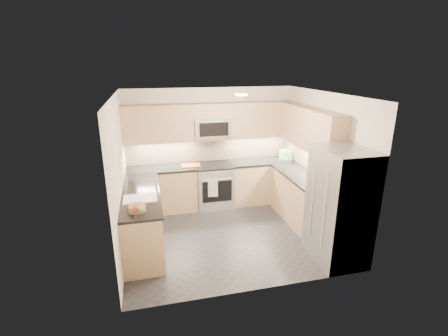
# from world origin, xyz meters

# --- Properties ---
(floor) EXTENTS (3.60, 3.20, 0.00)m
(floor) POSITION_xyz_m (0.00, 0.00, 0.00)
(floor) COLOR #26262C
(floor) RESTS_ON ground
(ceiling) EXTENTS (3.60, 3.20, 0.02)m
(ceiling) POSITION_xyz_m (0.00, 0.00, 2.50)
(ceiling) COLOR beige
(ceiling) RESTS_ON wall_back
(wall_back) EXTENTS (3.60, 0.02, 2.50)m
(wall_back) POSITION_xyz_m (0.00, 1.60, 1.25)
(wall_back) COLOR beige
(wall_back) RESTS_ON floor
(wall_front) EXTENTS (3.60, 0.02, 2.50)m
(wall_front) POSITION_xyz_m (0.00, -1.60, 1.25)
(wall_front) COLOR beige
(wall_front) RESTS_ON floor
(wall_left) EXTENTS (0.02, 3.20, 2.50)m
(wall_left) POSITION_xyz_m (-1.80, 0.00, 1.25)
(wall_left) COLOR beige
(wall_left) RESTS_ON floor
(wall_right) EXTENTS (0.02, 3.20, 2.50)m
(wall_right) POSITION_xyz_m (1.80, 0.00, 1.25)
(wall_right) COLOR beige
(wall_right) RESTS_ON floor
(base_cab_back_left) EXTENTS (1.42, 0.60, 0.90)m
(base_cab_back_left) POSITION_xyz_m (-1.09, 1.30, 0.45)
(base_cab_back_left) COLOR tan
(base_cab_back_left) RESTS_ON floor
(base_cab_back_right) EXTENTS (1.42, 0.60, 0.90)m
(base_cab_back_right) POSITION_xyz_m (1.09, 1.30, 0.45)
(base_cab_back_right) COLOR tan
(base_cab_back_right) RESTS_ON floor
(base_cab_right) EXTENTS (0.60, 1.70, 0.90)m
(base_cab_right) POSITION_xyz_m (1.50, 0.15, 0.45)
(base_cab_right) COLOR tan
(base_cab_right) RESTS_ON floor
(base_cab_peninsula) EXTENTS (0.60, 2.00, 0.90)m
(base_cab_peninsula) POSITION_xyz_m (-1.50, 0.00, 0.45)
(base_cab_peninsula) COLOR tan
(base_cab_peninsula) RESTS_ON floor
(countertop_back_left) EXTENTS (1.42, 0.63, 0.04)m
(countertop_back_left) POSITION_xyz_m (-1.09, 1.30, 0.92)
(countertop_back_left) COLOR black
(countertop_back_left) RESTS_ON base_cab_back_left
(countertop_back_right) EXTENTS (1.42, 0.63, 0.04)m
(countertop_back_right) POSITION_xyz_m (1.09, 1.30, 0.92)
(countertop_back_right) COLOR black
(countertop_back_right) RESTS_ON base_cab_back_right
(countertop_right) EXTENTS (0.63, 1.70, 0.04)m
(countertop_right) POSITION_xyz_m (1.50, 0.15, 0.92)
(countertop_right) COLOR black
(countertop_right) RESTS_ON base_cab_right
(countertop_peninsula) EXTENTS (0.63, 2.00, 0.04)m
(countertop_peninsula) POSITION_xyz_m (-1.50, 0.00, 0.92)
(countertop_peninsula) COLOR black
(countertop_peninsula) RESTS_ON base_cab_peninsula
(upper_cab_back) EXTENTS (3.60, 0.35, 0.75)m
(upper_cab_back) POSITION_xyz_m (0.00, 1.43, 1.83)
(upper_cab_back) COLOR tan
(upper_cab_back) RESTS_ON wall_back
(upper_cab_right) EXTENTS (0.35, 1.95, 0.75)m
(upper_cab_right) POSITION_xyz_m (1.62, 0.28, 1.83)
(upper_cab_right) COLOR tan
(upper_cab_right) RESTS_ON wall_right
(backsplash_back) EXTENTS (3.60, 0.01, 0.51)m
(backsplash_back) POSITION_xyz_m (0.00, 1.60, 1.20)
(backsplash_back) COLOR tan
(backsplash_back) RESTS_ON wall_back
(backsplash_right) EXTENTS (0.01, 2.30, 0.51)m
(backsplash_right) POSITION_xyz_m (1.80, 0.45, 1.20)
(backsplash_right) COLOR tan
(backsplash_right) RESTS_ON wall_right
(gas_range) EXTENTS (0.76, 0.65, 0.91)m
(gas_range) POSITION_xyz_m (0.00, 1.28, 0.46)
(gas_range) COLOR #A7A9B0
(gas_range) RESTS_ON floor
(range_cooktop) EXTENTS (0.76, 0.65, 0.03)m
(range_cooktop) POSITION_xyz_m (0.00, 1.28, 0.92)
(range_cooktop) COLOR black
(range_cooktop) RESTS_ON gas_range
(oven_door_glass) EXTENTS (0.62, 0.02, 0.45)m
(oven_door_glass) POSITION_xyz_m (0.00, 0.95, 0.45)
(oven_door_glass) COLOR black
(oven_door_glass) RESTS_ON gas_range
(oven_handle) EXTENTS (0.60, 0.02, 0.02)m
(oven_handle) POSITION_xyz_m (0.00, 0.93, 0.72)
(oven_handle) COLOR #B2B5BA
(oven_handle) RESTS_ON gas_range
(microwave) EXTENTS (0.76, 0.40, 0.40)m
(microwave) POSITION_xyz_m (0.00, 1.40, 1.70)
(microwave) COLOR #929399
(microwave) RESTS_ON upper_cab_back
(microwave_door) EXTENTS (0.60, 0.01, 0.28)m
(microwave_door) POSITION_xyz_m (0.00, 1.20, 1.70)
(microwave_door) COLOR black
(microwave_door) RESTS_ON microwave
(refrigerator) EXTENTS (0.70, 0.90, 1.80)m
(refrigerator) POSITION_xyz_m (1.45, -1.15, 0.90)
(refrigerator) COLOR gray
(refrigerator) RESTS_ON floor
(fridge_handle_left) EXTENTS (0.02, 0.02, 1.20)m
(fridge_handle_left) POSITION_xyz_m (1.08, -1.33, 0.95)
(fridge_handle_left) COLOR #B2B5BA
(fridge_handle_left) RESTS_ON refrigerator
(fridge_handle_right) EXTENTS (0.02, 0.02, 1.20)m
(fridge_handle_right) POSITION_xyz_m (1.08, -0.97, 0.95)
(fridge_handle_right) COLOR #B2B5BA
(fridge_handle_right) RESTS_ON refrigerator
(sink_basin) EXTENTS (0.52, 0.38, 0.16)m
(sink_basin) POSITION_xyz_m (-1.50, -0.25, 0.88)
(sink_basin) COLOR white
(sink_basin) RESTS_ON base_cab_peninsula
(faucet) EXTENTS (0.03, 0.03, 0.28)m
(faucet) POSITION_xyz_m (-1.24, -0.25, 1.08)
(faucet) COLOR silver
(faucet) RESTS_ON countertop_peninsula
(utensil_bowl) EXTENTS (0.35, 0.35, 0.18)m
(utensil_bowl) POSITION_xyz_m (1.68, 1.34, 1.03)
(utensil_bowl) COLOR #69BF52
(utensil_bowl) RESTS_ON countertop_back_right
(cutting_board) EXTENTS (0.41, 0.29, 0.01)m
(cutting_board) POSITION_xyz_m (-0.48, 1.30, 0.95)
(cutting_board) COLOR #CF4513
(cutting_board) RESTS_ON countertop_back_left
(fruit_basket) EXTENTS (0.29, 0.29, 0.09)m
(fruit_basket) POSITION_xyz_m (-1.54, -0.69, 0.98)
(fruit_basket) COLOR #9B6848
(fruit_basket) RESTS_ON countertop_peninsula
(fruit_apple) EXTENTS (0.07, 0.07, 0.07)m
(fruit_apple) POSITION_xyz_m (-1.56, -0.82, 1.05)
(fruit_apple) COLOR #C54316
(fruit_apple) RESTS_ON fruit_basket
(fruit_pear) EXTENTS (0.07, 0.07, 0.07)m
(fruit_pear) POSITION_xyz_m (-1.48, -0.87, 1.05)
(fruit_pear) COLOR #5DC755
(fruit_pear) RESTS_ON fruit_basket
(dish_towel_check) EXTENTS (0.20, 0.05, 0.38)m
(dish_towel_check) POSITION_xyz_m (-0.10, 0.91, 0.55)
(dish_towel_check) COLOR silver
(dish_towel_check) RESTS_ON oven_handle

